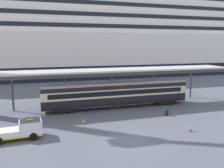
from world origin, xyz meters
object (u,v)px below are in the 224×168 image
(cruise_ship, at_px, (86,34))
(traffic_cone_mid, at_px, (191,128))
(train_carriage, at_px, (117,93))
(quay_bollard, at_px, (167,112))
(traffic_cone_near, at_px, (84,121))
(service_truck, at_px, (21,130))

(cruise_ship, height_order, traffic_cone_mid, cruise_ship)
(train_carriage, bearing_deg, quay_bollard, -50.32)
(traffic_cone_near, bearing_deg, quay_bollard, 1.00)
(traffic_cone_near, xyz_separation_m, traffic_cone_mid, (11.26, -6.25, -0.02))
(cruise_ship, xyz_separation_m, quay_bollard, (1.17, -49.70, -12.81))
(service_truck, relative_size, traffic_cone_mid, 7.05)
(train_carriage, xyz_separation_m, traffic_cone_mid, (4.62, -12.83, -1.94))
(cruise_ship, relative_size, quay_bollard, 129.49)
(train_carriage, height_order, service_truck, train_carriage)
(traffic_cone_mid, bearing_deg, service_truck, 169.05)
(cruise_ship, distance_m, service_truck, 56.92)
(traffic_cone_mid, bearing_deg, quay_bollard, 84.18)
(traffic_cone_mid, bearing_deg, cruise_ship, 90.52)
(traffic_cone_near, height_order, traffic_cone_mid, traffic_cone_near)
(train_carriage, bearing_deg, cruise_ship, 84.58)
(train_carriage, distance_m, service_truck, 16.69)
(cruise_ship, xyz_separation_m, traffic_cone_near, (-10.75, -49.90, -12.94))
(traffic_cone_near, bearing_deg, train_carriage, 44.70)
(cruise_ship, relative_size, traffic_cone_near, 158.20)
(service_truck, distance_m, traffic_cone_near, 7.69)
(service_truck, bearing_deg, traffic_cone_mid, -10.95)
(service_truck, bearing_deg, cruise_ship, 71.17)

